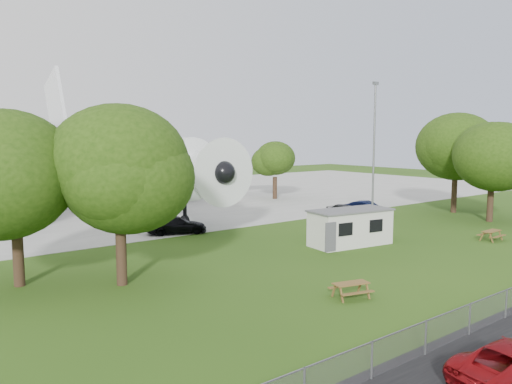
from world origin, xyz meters
TOP-DOWN VIEW (x-y plane):
  - ground at (0.00, 0.00)m, footprint 160.00×160.00m
  - concrete_apron at (0.00, 38.00)m, footprint 120.00×46.00m
  - airliner at (-2.00, 35.86)m, footprint 46.36×47.73m
  - site_cabin at (3.84, 4.62)m, footprint 6.91×3.54m
  - picnic_west at (-5.24, -3.50)m, footprint 2.13×1.92m
  - picnic_east at (13.51, -0.91)m, footprint 1.85×1.56m
  - lamp_mast at (8.20, 6.20)m, footprint 0.16×0.16m
  - tree_west_big at (-17.65, 8.55)m, footprint 8.90×8.90m
  - tree_west_small at (-13.26, 5.44)m, footprint 7.55×7.55m
  - tree_east_front at (21.63, 3.43)m, footprint 8.17×8.17m
  - tree_east_back at (24.10, 8.52)m, footprint 8.64×8.64m
  - tree_far_apron at (16.53, 28.40)m, footprint 5.24×5.24m
  - car_ne_hatch at (12.51, 12.92)m, footprint 2.02×4.15m
  - car_ne_sedan at (15.33, 12.71)m, footprint 2.48×4.56m
  - car_apron_van at (-4.19, 16.04)m, footprint 5.22×3.51m

SIDE VIEW (x-z plane):
  - ground at x=0.00m, z-range 0.00..0.00m
  - picnic_west at x=-5.24m, z-range -0.38..0.38m
  - picnic_east at x=13.51m, z-range -0.38..0.38m
  - concrete_apron at x=0.00m, z-range 0.00..0.03m
  - car_ne_hatch at x=12.51m, z-range 0.00..1.36m
  - car_apron_van at x=-4.19m, z-range 0.00..1.40m
  - car_ne_sedan at x=15.33m, z-range 0.00..1.42m
  - site_cabin at x=3.84m, z-range 0.00..2.62m
  - tree_far_apron at x=16.53m, z-range 1.07..8.49m
  - airliner at x=-2.00m, z-range -3.57..14.11m
  - tree_west_small at x=-13.26m, z-range 1.04..10.69m
  - lamp_mast at x=8.20m, z-range 0.00..12.00m
  - tree_west_big at x=-17.65m, z-range 0.77..11.23m
  - tree_east_front at x=21.63m, z-range 0.99..11.15m
  - tree_east_back at x=24.10m, z-range 1.37..12.76m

